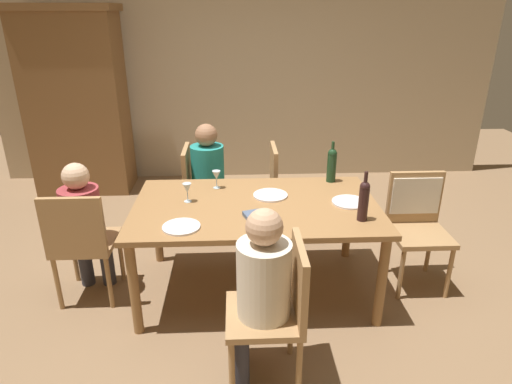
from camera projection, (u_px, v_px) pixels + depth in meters
The scene contains 21 objects.
ground_plane at pixel (256, 288), 3.61m from camera, with size 10.00×10.00×0.00m, color #846647.
rear_room_partition at pixel (246, 74), 5.63m from camera, with size 6.40×0.12×2.70m, color tan.
armoire_cabinet at pixel (77, 102), 5.23m from camera, with size 1.18×0.62×2.18m.
dining_table at pixel (256, 213), 3.35m from camera, with size 1.85×1.11×0.75m.
chair_near at pixel (279, 304), 2.55m from camera, with size 0.44×0.44×0.92m.
chair_far_left at pixel (199, 187), 4.24m from camera, with size 0.44×0.44×0.92m.
chair_left_end at pixel (81, 240), 3.27m from camera, with size 0.44×0.44×0.92m.
chair_right_end at pixel (416, 213), 3.55m from camera, with size 0.44×0.46×0.92m.
chair_far_right at pixel (285, 185), 4.28m from camera, with size 0.44×0.44×0.92m.
person_woman_host at pixel (259, 287), 2.49m from camera, with size 0.36×0.31×1.14m.
person_man_bearded at pixel (211, 174), 4.20m from camera, with size 0.36×0.31×1.15m.
person_man_guest at pixel (84, 220), 3.33m from camera, with size 0.29×0.33×1.10m.
wine_bottle_tall_green at pixel (332, 164), 3.71m from camera, with size 0.08×0.08×0.35m.
wine_bottle_dark_red at pixel (364, 199), 3.01m from camera, with size 0.07×0.07×0.36m.
wine_glass_near_left at pixel (187, 189), 3.33m from camera, with size 0.07×0.07×0.15m.
wine_glass_centre at pixel (216, 176), 3.58m from camera, with size 0.07×0.07×0.15m.
dinner_plate_host at pixel (350, 202), 3.34m from camera, with size 0.27×0.27×0.01m, color white.
dinner_plate_guest_left at pixel (270, 195), 3.47m from camera, with size 0.27×0.27×0.01m, color white.
dinner_plate_guest_right at pixel (181, 227), 2.96m from camera, with size 0.26×0.26×0.01m, color white.
folded_napkin at pixel (256, 215), 3.12m from camera, with size 0.16×0.12×0.03m, color #4C5B75.
handbag at pixel (327, 223), 4.46m from camera, with size 0.28×0.12×0.22m, color brown.
Camera 1 is at (-0.14, -3.03, 2.11)m, focal length 30.90 mm.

